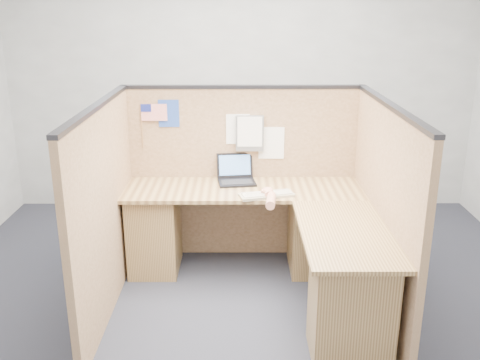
{
  "coord_description": "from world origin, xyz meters",
  "views": [
    {
      "loc": [
        -0.04,
        -3.48,
        2.17
      ],
      "look_at": [
        -0.03,
        0.5,
        0.86
      ],
      "focal_mm": 40.0,
      "sensor_mm": 36.0,
      "label": 1
    }
  ],
  "objects_px": {
    "l_desk": "(267,246)",
    "keyboard": "(267,195)",
    "laptop": "(237,175)",
    "mouse": "(268,193)"
  },
  "relations": [
    {
      "from": "keyboard",
      "to": "mouse",
      "type": "height_order",
      "value": "mouse"
    },
    {
      "from": "l_desk",
      "to": "laptop",
      "type": "distance_m",
      "value": 0.73
    },
    {
      "from": "l_desk",
      "to": "keyboard",
      "type": "height_order",
      "value": "keyboard"
    },
    {
      "from": "laptop",
      "to": "mouse",
      "type": "distance_m",
      "value": 0.45
    },
    {
      "from": "l_desk",
      "to": "keyboard",
      "type": "relative_size",
      "value": 4.31
    },
    {
      "from": "laptop",
      "to": "mouse",
      "type": "relative_size",
      "value": 3.23
    },
    {
      "from": "laptop",
      "to": "keyboard",
      "type": "distance_m",
      "value": 0.45
    },
    {
      "from": "l_desk",
      "to": "keyboard",
      "type": "bearing_deg",
      "value": 90.4
    },
    {
      "from": "l_desk",
      "to": "keyboard",
      "type": "distance_m",
      "value": 0.4
    },
    {
      "from": "laptop",
      "to": "mouse",
      "type": "height_order",
      "value": "laptop"
    }
  ]
}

